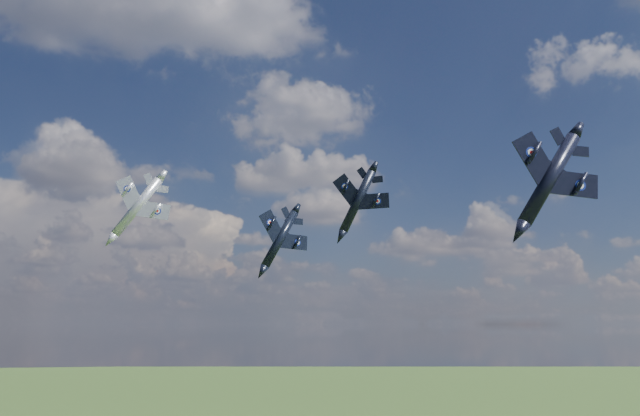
{
  "coord_description": "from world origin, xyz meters",
  "views": [
    {
      "loc": [
        -3.9,
        -69.78,
        66.5
      ],
      "look_at": [
        10.62,
        14.91,
        82.59
      ],
      "focal_mm": 35.0,
      "sensor_mm": 36.0,
      "label": 1
    }
  ],
  "objects": [
    {
      "name": "jet_left_silver",
      "position": [
        -14.43,
        17.09,
        82.39
      ],
      "size": [
        10.55,
        13.99,
        7.67
      ],
      "primitive_type": null,
      "rotation": [
        0.0,
        0.62,
        -0.11
      ],
      "color": "#B0B2BC"
    },
    {
      "name": "jet_lead_navy",
      "position": [
        5.4,
        18.45,
        78.55
      ],
      "size": [
        13.32,
        15.37,
        6.92
      ],
      "primitive_type": null,
      "rotation": [
        0.0,
        0.52,
        0.36
      ],
      "color": "black"
    },
    {
      "name": "jet_high_navy",
      "position": [
        20.81,
        34.98,
        87.88
      ],
      "size": [
        17.02,
        19.39,
        8.15
      ],
      "primitive_type": null,
      "rotation": [
        0.0,
        0.46,
        -0.38
      ],
      "color": "black"
    },
    {
      "name": "jet_right_navy",
      "position": [
        30.72,
        -10.87,
        81.54
      ],
      "size": [
        11.88,
        16.15,
        8.84
      ],
      "primitive_type": null,
      "rotation": [
        0.0,
        0.58,
        -0.05
      ],
      "color": "black"
    }
  ]
}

